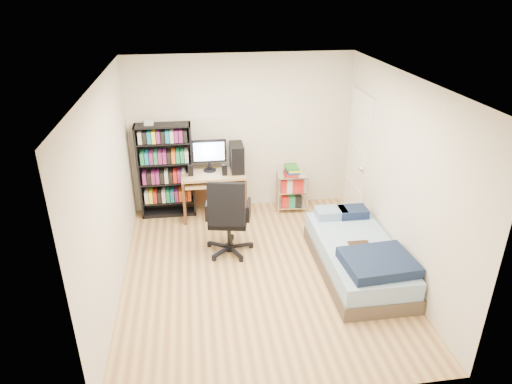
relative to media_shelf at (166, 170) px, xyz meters
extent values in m
cube|color=tan|center=(1.21, -1.84, -0.80)|extent=(3.50, 4.00, 0.04)
cube|color=white|center=(1.21, -1.84, 1.74)|extent=(3.50, 4.00, 0.04)
cube|color=beige|center=(1.21, 0.18, 0.47)|extent=(3.50, 0.04, 2.50)
cube|color=beige|center=(1.21, -3.86, 0.47)|extent=(3.50, 0.04, 2.50)
cube|color=beige|center=(-0.56, -1.84, 0.47)|extent=(0.04, 4.00, 2.50)
cube|color=beige|center=(2.98, -1.84, 0.47)|extent=(0.04, 4.00, 2.50)
cube|color=black|center=(0.00, 0.00, -0.02)|extent=(0.85, 0.28, 1.51)
cube|color=black|center=(0.00, 0.00, -0.54)|extent=(0.79, 0.26, 0.02)
cube|color=red|center=(0.00, -0.01, -0.43)|extent=(0.74, 0.23, 0.18)
cube|color=black|center=(0.00, 0.00, -0.21)|extent=(0.79, 0.26, 0.02)
cube|color=#16769C|center=(0.00, -0.01, -0.10)|extent=(0.74, 0.23, 0.18)
cube|color=black|center=(0.00, 0.00, 0.12)|extent=(0.79, 0.26, 0.02)
cube|color=yellow|center=(0.00, -0.01, 0.23)|extent=(0.74, 0.23, 0.18)
cube|color=black|center=(0.00, 0.00, 0.45)|extent=(0.79, 0.26, 0.02)
cube|color=#1C804B|center=(0.00, -0.01, 0.56)|extent=(0.74, 0.23, 0.18)
cube|color=silver|center=(-0.19, 0.00, 0.76)|extent=(0.13, 0.12, 0.06)
cube|color=tan|center=(0.73, -0.16, -0.05)|extent=(0.99, 0.54, 0.04)
cube|color=#32251B|center=(0.26, -0.16, -0.42)|extent=(0.04, 0.54, 0.70)
cube|color=#32251B|center=(1.21, -0.16, -0.42)|extent=(0.04, 0.54, 0.70)
cube|color=#32251B|center=(0.73, 0.09, -0.40)|extent=(0.95, 0.03, 0.64)
cube|color=tan|center=(0.73, -0.24, -0.15)|extent=(0.89, 0.45, 0.02)
cube|color=black|center=(0.73, -0.26, -0.13)|extent=(0.44, 0.15, 0.02)
cube|color=black|center=(0.68, -0.05, 0.29)|extent=(0.53, 0.05, 0.36)
cube|color=#C7DDF9|center=(0.68, -0.08, 0.29)|extent=(0.47, 0.01, 0.30)
cube|color=black|center=(1.11, -0.11, 0.18)|extent=(0.20, 0.42, 0.44)
cube|color=black|center=(0.38, -0.21, 0.05)|extent=(0.08, 0.08, 0.17)
cube|color=black|center=(0.90, -0.26, 0.05)|extent=(0.08, 0.08, 0.17)
cylinder|color=black|center=(0.87, -1.25, -0.49)|extent=(0.05, 0.05, 0.40)
cube|color=black|center=(0.87, -1.25, -0.27)|extent=(0.60, 0.60, 0.08)
cube|color=black|center=(0.82, -1.48, 0.07)|extent=(0.51, 0.25, 0.59)
cube|color=black|center=(0.60, -1.20, -0.12)|extent=(0.10, 0.32, 0.23)
cube|color=black|center=(1.14, -1.31, -0.12)|extent=(0.10, 0.32, 0.23)
cylinder|color=silver|center=(1.75, -0.28, -0.46)|extent=(0.02, 0.02, 0.63)
cylinder|color=silver|center=(2.21, -0.32, -0.46)|extent=(0.02, 0.02, 0.63)
cylinder|color=silver|center=(1.78, 0.05, -0.46)|extent=(0.02, 0.02, 0.63)
cylinder|color=silver|center=(2.24, 0.01, -0.46)|extent=(0.02, 0.02, 0.63)
cube|color=silver|center=(1.99, -0.14, -0.68)|extent=(0.49, 0.37, 0.02)
cube|color=silver|center=(1.99, -0.14, -0.41)|extent=(0.49, 0.37, 0.02)
cube|color=silver|center=(1.99, -0.14, -0.15)|extent=(0.49, 0.37, 0.02)
cube|color=#A01C16|center=(1.99, -0.14, -0.07)|extent=(0.22, 0.27, 0.15)
cube|color=#4F453A|center=(2.46, -1.98, -0.68)|extent=(0.95, 1.90, 0.19)
cube|color=#8EB4D4|center=(2.46, -1.98, -0.47)|extent=(0.91, 1.86, 0.23)
cube|color=#131F3C|center=(2.51, -2.51, -0.30)|extent=(0.85, 0.72, 0.13)
cube|color=#9EC1E0|center=(2.32, -1.23, -0.30)|extent=(0.43, 0.28, 0.12)
cube|color=#131F3C|center=(2.63, -1.24, -0.30)|extent=(0.40, 0.28, 0.12)
cube|color=#432615|center=(2.46, -2.03, -0.35)|extent=(0.27, 0.21, 0.02)
cube|color=silver|center=(2.93, -0.49, 0.22)|extent=(0.05, 0.80, 2.00)
sphere|color=silver|center=(2.88, -0.81, 0.17)|extent=(0.08, 0.08, 0.08)
camera|label=1|loc=(0.46, -6.73, 2.72)|focal=32.00mm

